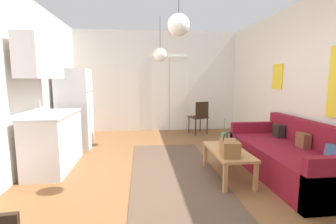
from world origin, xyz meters
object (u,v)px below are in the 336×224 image
object	(u,v)px
handbag	(230,148)
accent_chair	(200,116)
coffee_table	(228,153)
pendant_lamp_far	(160,55)
refrigerator	(75,109)
pendant_lamp_near	(179,25)
bamboo_vase	(224,139)
couch	(292,158)

from	to	relation	value
handbag	accent_chair	size ratio (longest dim) A/B	0.40
coffee_table	pendant_lamp_far	world-z (taller)	pendant_lamp_far
handbag	refrigerator	size ratio (longest dim) A/B	0.21
coffee_table	pendant_lamp_far	xyz separation A→B (m)	(-0.83, 1.93, 1.59)
pendant_lamp_near	pendant_lamp_far	world-z (taller)	same
handbag	bamboo_vase	bearing A→B (deg)	79.39
handbag	pendant_lamp_near	world-z (taller)	pendant_lamp_near
couch	refrigerator	world-z (taller)	refrigerator
bamboo_vase	pendant_lamp_near	distance (m)	1.83
couch	coffee_table	distance (m)	0.97
coffee_table	handbag	distance (m)	0.32
coffee_table	pendant_lamp_far	distance (m)	2.63
couch	pendant_lamp_near	xyz separation A→B (m)	(-1.75, -0.24, 1.82)
handbag	accent_chair	xyz separation A→B (m)	(0.35, 3.12, -0.04)
couch	bamboo_vase	distance (m)	1.02
bamboo_vase	handbag	size ratio (longest dim) A/B	1.25
couch	refrigerator	size ratio (longest dim) A/B	1.30
handbag	pendant_lamp_far	distance (m)	2.73
handbag	refrigerator	distance (m)	3.36
accent_chair	bamboo_vase	bearing A→B (deg)	65.31
bamboo_vase	refrigerator	world-z (taller)	refrigerator
bamboo_vase	pendant_lamp_near	bearing A→B (deg)	-147.40
couch	bamboo_vase	world-z (taller)	bamboo_vase
bamboo_vase	accent_chair	xyz separation A→B (m)	(0.26, 2.63, -0.03)
refrigerator	pendant_lamp_near	world-z (taller)	pendant_lamp_near
handbag	pendant_lamp_far	xyz separation A→B (m)	(-0.76, 2.20, 1.43)
pendant_lamp_near	refrigerator	bearing A→B (deg)	130.18
accent_chair	pendant_lamp_near	world-z (taller)	pendant_lamp_near
couch	handbag	size ratio (longest dim) A/B	6.30
coffee_table	pendant_lamp_near	xyz separation A→B (m)	(-0.78, -0.29, 1.73)
accent_chair	refrigerator	bearing A→B (deg)	-0.99
pendant_lamp_near	bamboo_vase	bearing A→B (deg)	32.60
accent_chair	couch	bearing A→B (deg)	84.41
coffee_table	refrigerator	world-z (taller)	refrigerator
couch	pendant_lamp_far	bearing A→B (deg)	132.38
bamboo_vase	pendant_lamp_near	xyz separation A→B (m)	(-0.80, -0.51, 1.57)
couch	bamboo_vase	size ratio (longest dim) A/B	5.04
bamboo_vase	pendant_lamp_near	size ratio (longest dim) A/B	0.54
couch	pendant_lamp_near	bearing A→B (deg)	-172.05
refrigerator	accent_chair	xyz separation A→B (m)	(2.90, 0.95, -0.34)
coffee_table	couch	bearing A→B (deg)	-2.70
refrigerator	pendant_lamp_far	xyz separation A→B (m)	(1.80, 0.03, 1.13)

